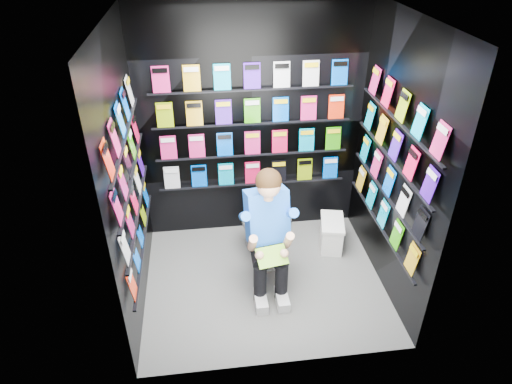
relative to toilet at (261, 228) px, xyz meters
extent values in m
plane|color=slate|center=(-0.03, -0.43, -0.37)|extent=(2.40, 2.40, 0.00)
plane|color=white|center=(-0.03, -0.43, 2.23)|extent=(2.40, 2.40, 0.00)
cube|color=black|center=(-0.03, 0.57, 0.93)|extent=(2.40, 0.04, 2.60)
cube|color=black|center=(-0.03, -1.43, 0.93)|extent=(2.40, 0.04, 2.60)
cube|color=black|center=(-1.23, -0.43, 0.93)|extent=(0.04, 2.00, 2.60)
cube|color=black|center=(1.17, -0.43, 0.93)|extent=(0.04, 2.00, 2.60)
imported|color=white|center=(0.00, 0.00, 0.00)|extent=(0.54, 0.81, 0.73)
cube|color=white|center=(0.81, 0.06, -0.21)|extent=(0.31, 0.45, 0.31)
cube|color=white|center=(0.81, 0.06, -0.04)|extent=(0.34, 0.48, 0.03)
cube|color=green|center=(0.00, -0.73, 0.21)|extent=(0.31, 0.21, 0.12)
camera|label=1|loc=(-0.55, -3.91, 2.92)|focal=32.00mm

